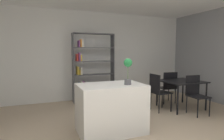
{
  "coord_description": "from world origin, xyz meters",
  "views": [
    {
      "loc": [
        -1.44,
        -2.88,
        1.54
      ],
      "look_at": [
        -0.01,
        0.75,
        1.16
      ],
      "focal_mm": 30.39,
      "sensor_mm": 36.0,
      "label": 1
    }
  ],
  "objects": [
    {
      "name": "open_bookshelf",
      "position": [
        0.07,
        2.75,
        1.07
      ],
      "size": [
        1.28,
        0.31,
        2.1
      ],
      "color": "#4C4C51",
      "rests_on": "ground_plane"
    },
    {
      "name": "dining_chair_island_side",
      "position": [
        1.44,
        1.17,
        0.58
      ],
      "size": [
        0.44,
        0.44,
        0.97
      ],
      "rotation": [
        0.0,
        0.0,
        1.58
      ],
      "color": "black",
      "rests_on": "ground_plane"
    },
    {
      "name": "potted_plant_on_island",
      "position": [
        0.12,
        0.27,
        1.23
      ],
      "size": [
        0.16,
        0.16,
        0.49
      ],
      "color": "#4C4C51",
      "rests_on": "kitchen_island"
    },
    {
      "name": "dining_table",
      "position": [
        2.18,
        1.17,
        0.69
      ],
      "size": [
        1.05,
        0.98,
        0.76
      ],
      "color": "black",
      "rests_on": "ground_plane"
    },
    {
      "name": "dining_chair_far",
      "position": [
        2.18,
        1.68,
        0.56
      ],
      "size": [
        0.48,
        0.44,
        0.95
      ],
      "rotation": [
        0.0,
        0.0,
        3.07
      ],
      "color": "black",
      "rests_on": "ground_plane"
    },
    {
      "name": "dining_chair_near",
      "position": [
        2.19,
        0.66,
        0.55
      ],
      "size": [
        0.44,
        0.48,
        0.95
      ],
      "rotation": [
        0.0,
        0.0,
        -0.08
      ],
      "color": "black",
      "rests_on": "ground_plane"
    },
    {
      "name": "ground_plane",
      "position": [
        0.0,
        0.0,
        0.0
      ],
      "size": [
        10.0,
        10.0,
        0.0
      ],
      "primitive_type": "plane",
      "color": "tan"
    },
    {
      "name": "back_partition",
      "position": [
        0.0,
        3.11,
        1.41
      ],
      "size": [
        7.26,
        0.06,
        2.82
      ],
      "primitive_type": "cube",
      "color": "silver",
      "rests_on": "ground_plane"
    },
    {
      "name": "kitchen_island",
      "position": [
        -0.16,
        0.41,
        0.46
      ],
      "size": [
        1.24,
        0.8,
        0.93
      ],
      "primitive_type": "cube",
      "color": "silver",
      "rests_on": "ground_plane"
    }
  ]
}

